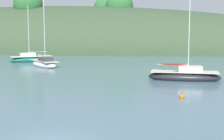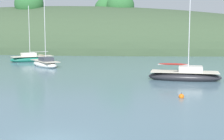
{
  "view_description": "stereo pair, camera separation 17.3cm",
  "coord_description": "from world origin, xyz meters",
  "px_view_note": "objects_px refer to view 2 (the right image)",
  "views": [
    {
      "loc": [
        5.24,
        -14.79,
        5.53
      ],
      "look_at": [
        0.0,
        20.0,
        1.2
      ],
      "focal_mm": 52.88,
      "sensor_mm": 36.0,
      "label": 1
    },
    {
      "loc": [
        5.41,
        -14.76,
        5.53
      ],
      "look_at": [
        0.0,
        20.0,
        1.2
      ],
      "focal_mm": 52.88,
      "sensor_mm": 36.0,
      "label": 2
    }
  ],
  "objects_px": {
    "sailboat_teal_outer": "(32,59)",
    "sailboat_cream_ketch": "(185,76)",
    "mooring_buoy_inner": "(181,96)",
    "sailboat_black_sloop": "(45,63)"
  },
  "relations": [
    {
      "from": "sailboat_cream_ketch",
      "to": "sailboat_black_sloop",
      "type": "relative_size",
      "value": 0.85
    },
    {
      "from": "mooring_buoy_inner",
      "to": "sailboat_black_sloop",
      "type": "bearing_deg",
      "value": 133.12
    },
    {
      "from": "sailboat_black_sloop",
      "to": "sailboat_cream_ketch",
      "type": "bearing_deg",
      "value": -27.92
    },
    {
      "from": "sailboat_teal_outer",
      "to": "sailboat_cream_ketch",
      "type": "bearing_deg",
      "value": -35.4
    },
    {
      "from": "sailboat_teal_outer",
      "to": "mooring_buoy_inner",
      "type": "xyz_separation_m",
      "value": [
        24.2,
        -27.66,
        -0.32
      ]
    },
    {
      "from": "sailboat_teal_outer",
      "to": "mooring_buoy_inner",
      "type": "bearing_deg",
      "value": -48.83
    },
    {
      "from": "sailboat_black_sloop",
      "to": "mooring_buoy_inner",
      "type": "xyz_separation_m",
      "value": [
        19.16,
        -20.46,
        -0.31
      ]
    },
    {
      "from": "sailboat_teal_outer",
      "to": "mooring_buoy_inner",
      "type": "height_order",
      "value": "sailboat_teal_outer"
    },
    {
      "from": "sailboat_cream_ketch",
      "to": "mooring_buoy_inner",
      "type": "height_order",
      "value": "sailboat_cream_ketch"
    },
    {
      "from": "sailboat_cream_ketch",
      "to": "mooring_buoy_inner",
      "type": "relative_size",
      "value": 16.92
    }
  ]
}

